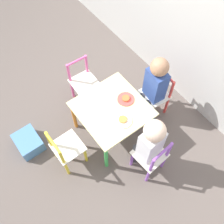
# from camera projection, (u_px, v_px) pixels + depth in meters

# --- Properties ---
(ground_plane) EXTENTS (6.00, 6.00, 0.00)m
(ground_plane) POSITION_uv_depth(u_px,v_px,m) (112.00, 131.00, 2.79)
(ground_plane) COLOR #5B514C
(kids_table) EXTENTS (0.61, 0.61, 0.45)m
(kids_table) POSITION_uv_depth(u_px,v_px,m) (112.00, 112.00, 2.45)
(kids_table) COLOR beige
(kids_table) RESTS_ON ground_plane
(chair_purple) EXTENTS (0.28, 0.28, 0.54)m
(chair_purple) POSITION_uv_depth(u_px,v_px,m) (151.00, 157.00, 2.35)
(chair_purple) COLOR silver
(chair_purple) RESTS_ON ground_plane
(chair_red) EXTENTS (0.28, 0.28, 0.54)m
(chair_red) POSITION_uv_depth(u_px,v_px,m) (156.00, 95.00, 2.70)
(chair_red) COLOR silver
(chair_red) RESTS_ON ground_plane
(chair_yellow) EXTENTS (0.26, 0.26, 0.54)m
(chair_yellow) POSITION_uv_depth(u_px,v_px,m) (66.00, 149.00, 2.39)
(chair_yellow) COLOR silver
(chair_yellow) RESTS_ON ground_plane
(chair_pink) EXTENTS (0.27, 0.27, 0.54)m
(chair_pink) POSITION_uv_depth(u_px,v_px,m) (83.00, 82.00, 2.78)
(chair_pink) COLOR silver
(chair_pink) RESTS_ON ground_plane
(child_right) EXTENTS (0.23, 0.21, 0.81)m
(child_right) POSITION_uv_depth(u_px,v_px,m) (150.00, 142.00, 2.18)
(child_right) COLOR #38383D
(child_right) RESTS_ON ground_plane
(child_back) EXTENTS (0.21, 0.23, 0.81)m
(child_back) POSITION_uv_depth(u_px,v_px,m) (154.00, 84.00, 2.49)
(child_back) COLOR #38383D
(child_back) RESTS_ON ground_plane
(plate_right) EXTENTS (0.17, 0.17, 0.03)m
(plate_right) POSITION_uv_depth(u_px,v_px,m) (123.00, 120.00, 2.32)
(plate_right) COLOR white
(plate_right) RESTS_ON kids_table
(plate_back) EXTENTS (0.16, 0.16, 0.03)m
(plate_back) POSITION_uv_depth(u_px,v_px,m) (126.00, 99.00, 2.44)
(plate_back) COLOR #E54C47
(plate_back) RESTS_ON kids_table
(storage_bin) EXTENTS (0.28, 0.23, 0.15)m
(storage_bin) POSITION_uv_depth(u_px,v_px,m) (29.00, 142.00, 2.64)
(storage_bin) COLOR #4C7FB7
(storage_bin) RESTS_ON ground_plane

